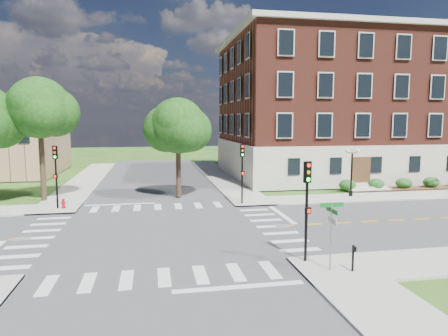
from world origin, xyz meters
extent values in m
plane|color=#274D15|center=(0.00, 0.00, 0.00)|extent=(160.00, 160.00, 0.00)
cube|color=#3D3D3F|center=(0.00, 0.00, 0.01)|extent=(90.00, 12.00, 0.01)
cube|color=#3D3D3F|center=(0.00, 0.00, 0.01)|extent=(12.00, 90.00, 0.01)
cube|color=#9E9B93|center=(23.00, 7.75, 0.06)|extent=(34.00, 3.50, 0.12)
cube|color=#9E9B93|center=(7.75, 23.00, 0.06)|extent=(3.50, 34.00, 0.12)
cube|color=#9E9B93|center=(-7.75, 23.00, 0.06)|extent=(3.50, 34.00, 0.12)
cube|color=silver|center=(8.80, 3.00, 0.00)|extent=(0.40, 5.50, 0.00)
cube|color=#B4AC9F|center=(24.00, 22.00, 2.22)|extent=(30.00, 20.00, 4.20)
cube|color=#5E251B|center=(24.00, 22.00, 10.22)|extent=(29.55, 19.70, 11.80)
cube|color=#B4AC9F|center=(24.00, 22.00, 16.37)|extent=(30.60, 20.60, 0.50)
cube|color=#472D19|center=(20.00, 11.96, 1.82)|extent=(2.00, 0.10, 2.80)
cylinder|color=#332319|center=(-9.37, 11.08, 2.72)|extent=(0.44, 0.44, 5.21)
sphere|color=#14350E|center=(-9.37, 11.08, 7.84)|extent=(5.03, 5.03, 5.03)
cylinder|color=#332319|center=(1.90, 10.62, 2.04)|extent=(0.44, 0.44, 3.84)
sphere|color=#14350E|center=(1.90, 10.62, 6.36)|extent=(4.80, 4.80, 4.80)
cylinder|color=black|center=(6.72, -6.67, 2.02)|extent=(0.14, 0.14, 3.80)
cube|color=black|center=(6.72, -6.67, 4.42)|extent=(0.38, 0.32, 1.00)
cylinder|color=red|center=(6.72, -6.80, 4.75)|extent=(0.19, 0.11, 0.18)
cylinder|color=orange|center=(6.72, -6.80, 4.42)|extent=(0.19, 0.11, 0.18)
cylinder|color=#19E533|center=(6.72, -6.80, 4.09)|extent=(0.19, 0.11, 0.18)
cube|color=black|center=(6.72, -6.85, 2.62)|extent=(0.32, 0.22, 0.30)
cylinder|color=black|center=(6.72, 6.80, 2.02)|extent=(0.14, 0.14, 3.80)
cube|color=black|center=(6.72, 6.80, 4.42)|extent=(0.34, 0.25, 1.00)
cylinder|color=red|center=(6.72, 6.67, 4.75)|extent=(0.18, 0.07, 0.18)
cylinder|color=orange|center=(6.72, 6.67, 4.42)|extent=(0.18, 0.07, 0.18)
cylinder|color=#19E533|center=(6.72, 6.67, 4.09)|extent=(0.18, 0.07, 0.18)
cube|color=black|center=(6.72, 6.62, 2.62)|extent=(0.31, 0.15, 0.30)
cylinder|color=black|center=(-7.55, 7.60, 2.02)|extent=(0.14, 0.14, 3.80)
cube|color=black|center=(-7.55, 7.60, 4.42)|extent=(0.38, 0.32, 1.00)
cylinder|color=red|center=(-7.55, 7.47, 4.75)|extent=(0.19, 0.11, 0.18)
cylinder|color=orange|center=(-7.55, 7.47, 4.42)|extent=(0.19, 0.11, 0.18)
cylinder|color=#19E533|center=(-7.55, 7.47, 4.09)|extent=(0.19, 0.11, 0.18)
cube|color=black|center=(-7.55, 7.42, 2.62)|extent=(0.32, 0.22, 0.30)
cylinder|color=black|center=(16.96, 8.20, 0.37)|extent=(0.32, 0.32, 0.50)
cylinder|color=black|center=(16.96, 8.20, 2.02)|extent=(0.16, 0.16, 3.80)
cube|color=black|center=(16.96, 8.20, 3.97)|extent=(1.00, 0.06, 0.06)
sphere|color=white|center=(16.46, 8.20, 4.17)|extent=(0.36, 0.36, 0.36)
sphere|color=white|center=(17.46, 8.20, 4.17)|extent=(0.36, 0.36, 0.36)
cylinder|color=gray|center=(7.34, -8.03, 1.67)|extent=(0.07, 0.07, 3.10)
cube|color=#0C611F|center=(7.34, -8.03, 3.12)|extent=(1.10, 0.03, 0.20)
cube|color=#0C611F|center=(7.34, -8.03, 2.87)|extent=(0.03, 1.10, 0.20)
cube|color=silver|center=(7.39, -8.03, 2.42)|extent=(0.03, 0.75, 0.25)
cylinder|color=black|center=(8.30, -8.28, 0.72)|extent=(0.10, 0.10, 1.20)
cube|color=black|center=(8.30, -8.40, 1.17)|extent=(0.14, 0.08, 0.22)
cylinder|color=maroon|center=(-7.13, 7.62, 0.17)|extent=(0.32, 0.32, 0.10)
cylinder|color=maroon|center=(-7.13, 7.62, 0.42)|extent=(0.22, 0.22, 0.60)
sphere|color=maroon|center=(-7.13, 7.62, 0.75)|extent=(0.24, 0.24, 0.24)
cylinder|color=maroon|center=(-7.13, 7.62, 0.50)|extent=(0.35, 0.12, 0.12)
cylinder|color=maroon|center=(-7.13, 7.62, 0.50)|extent=(0.12, 0.35, 0.12)
camera|label=1|loc=(-0.45, -24.10, 6.82)|focal=32.00mm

